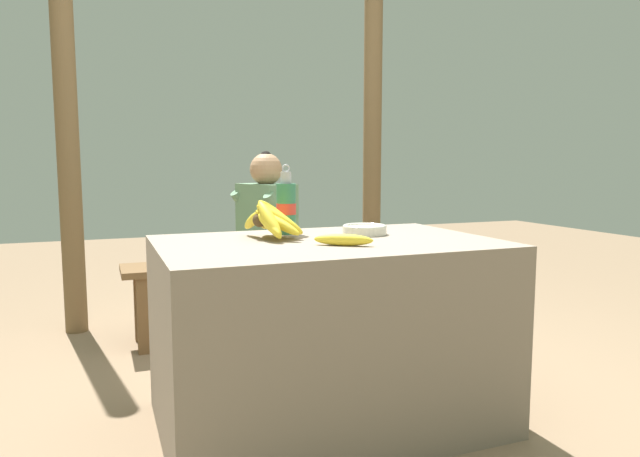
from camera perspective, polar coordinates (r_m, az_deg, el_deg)
The scene contains 11 objects.
ground_plane at distance 2.34m, azimuth 0.72°, elevation -18.68°, with size 12.00×12.00×0.00m, color #846B51.
market_counter at distance 2.22m, azimuth 0.74°, elevation -10.34°, with size 1.25×0.82×0.71m.
banana_bunch_ripe at distance 2.18m, azimuth -4.94°, elevation 0.92°, with size 0.21×0.32×0.16m.
serving_bowl at distance 2.32m, azimuth 4.47°, elevation -0.07°, with size 0.18×0.18×0.04m.
water_bottle at distance 2.33m, azimuth -3.41°, elevation 2.16°, with size 0.08×0.08×0.28m.
loose_banana_front at distance 2.00m, azimuth 2.43°, elevation -1.14°, with size 0.20×0.15×0.04m.
wooden_bench at distance 3.34m, azimuth -6.59°, elevation -4.41°, with size 1.47×0.32×0.44m.
seated_vendor at distance 3.26m, azimuth -6.07°, elevation -0.14°, with size 0.47×0.43×1.07m.
banana_bunch_green at distance 3.25m, azimuth -13.00°, elevation -2.48°, with size 0.18×0.31×0.12m.
support_post_near at distance 3.63m, azimuth -23.97°, elevation 9.06°, with size 0.13×0.13×2.38m.
support_post_far at distance 4.05m, azimuth 5.26°, elevation 9.27°, with size 0.13×0.13×2.38m.
Camera 1 is at (-0.80, -1.96, 1.00)m, focal length 32.00 mm.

